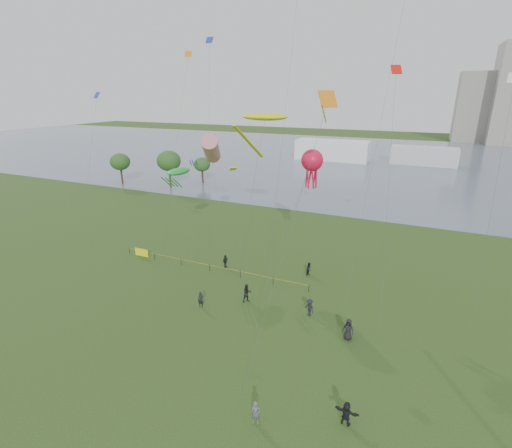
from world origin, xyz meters
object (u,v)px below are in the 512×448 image
at_px(kite_flyer, 256,413).
at_px(kite_octopus, 312,161).
at_px(kite_stingray, 264,117).
at_px(fence, 167,258).

height_order(kite_flyer, kite_octopus, kite_octopus).
bearing_deg(kite_octopus, kite_flyer, -87.97).
bearing_deg(kite_octopus, kite_stingray, 150.01).
distance_m(kite_flyer, kite_octopus, 24.27).
bearing_deg(fence, kite_octopus, 11.87).
bearing_deg(kite_stingray, fence, -163.00).
height_order(kite_stingray, kite_octopus, kite_stingray).
height_order(fence, kite_octopus, kite_octopus).
relative_size(kite_flyer, kite_stingray, 0.09).
distance_m(fence, kite_stingray, 20.50).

